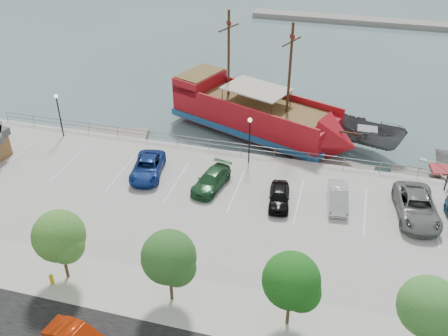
# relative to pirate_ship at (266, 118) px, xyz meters

# --- Properties ---
(ground) EXTENTS (160.00, 160.00, 0.00)m
(ground) POSITION_rel_pirate_ship_xyz_m (-0.19, -13.08, -2.05)
(ground) COLOR #485F62
(sidewalk) EXTENTS (100.00, 4.00, 0.05)m
(sidewalk) POSITION_rel_pirate_ship_xyz_m (-0.19, -23.08, -1.03)
(sidewalk) COLOR #B9B69E
(sidewalk) RESTS_ON land_slab
(seawall_railing) EXTENTS (50.00, 0.06, 1.00)m
(seawall_railing) POSITION_rel_pirate_ship_xyz_m (-0.19, -5.28, -0.52)
(seawall_railing) COLOR slate
(seawall_railing) RESTS_ON land_slab
(far_shore) EXTENTS (40.00, 3.00, 0.80)m
(far_shore) POSITION_rel_pirate_ship_xyz_m (9.81, 41.92, -1.65)
(far_shore) COLOR gray
(far_shore) RESTS_ON ground
(pirate_ship) EXTENTS (19.63, 11.68, 12.22)m
(pirate_ship) POSITION_rel_pirate_ship_xyz_m (0.00, 0.00, 0.00)
(pirate_ship) COLOR #9E0E16
(pirate_ship) RESTS_ON ground
(patrol_boat) EXTENTS (7.74, 5.15, 2.80)m
(patrol_boat) POSITION_rel_pirate_ship_xyz_m (9.51, 0.05, -0.65)
(patrol_boat) COLOR #505253
(patrol_boat) RESTS_ON ground
(dock_west) EXTENTS (7.94, 3.66, 0.44)m
(dock_west) POSITION_rel_pirate_ship_xyz_m (-14.90, -3.88, -1.83)
(dock_west) COLOR gray
(dock_west) RESTS_ON ground
(dock_mid) EXTENTS (7.24, 3.15, 0.40)m
(dock_mid) POSITION_rel_pirate_ship_xyz_m (6.90, -3.88, -1.85)
(dock_mid) COLOR gray
(dock_mid) RESTS_ON ground
(dock_east) EXTENTS (6.74, 2.87, 0.37)m
(dock_east) POSITION_rel_pirate_ship_xyz_m (15.14, -3.88, -1.86)
(dock_east) COLOR gray
(dock_east) RESTS_ON ground
(fire_hydrant) EXTENTS (0.27, 0.27, 0.79)m
(fire_hydrant) POSITION_rel_pirate_ship_xyz_m (-8.83, -23.88, -0.62)
(fire_hydrant) COLOR gold
(fire_hydrant) RESTS_ON sidewalk
(lamp_post_left) EXTENTS (0.36, 0.36, 4.28)m
(lamp_post_left) POSITION_rel_pirate_ship_xyz_m (-18.19, -6.58, 1.89)
(lamp_post_left) COLOR black
(lamp_post_left) RESTS_ON land_slab
(lamp_post_mid) EXTENTS (0.36, 0.36, 4.28)m
(lamp_post_mid) POSITION_rel_pirate_ship_xyz_m (-0.19, -6.58, 1.89)
(lamp_post_mid) COLOR black
(lamp_post_mid) RESTS_ON land_slab
(tree_c) EXTENTS (3.30, 3.20, 5.00)m
(tree_c) POSITION_rel_pirate_ship_xyz_m (-8.05, -23.15, 2.25)
(tree_c) COLOR #473321
(tree_c) RESTS_ON sidewalk
(tree_d) EXTENTS (3.30, 3.20, 5.00)m
(tree_d) POSITION_rel_pirate_ship_xyz_m (-1.05, -23.15, 2.25)
(tree_d) COLOR #473321
(tree_d) RESTS_ON sidewalk
(tree_e) EXTENTS (3.30, 3.20, 5.00)m
(tree_e) POSITION_rel_pirate_ship_xyz_m (5.95, -23.15, 2.25)
(tree_e) COLOR #473321
(tree_e) RESTS_ON sidewalk
(tree_f) EXTENTS (3.30, 3.20, 5.00)m
(tree_f) POSITION_rel_pirate_ship_xyz_m (12.95, -23.15, 2.25)
(tree_f) COLOR #473321
(tree_f) RESTS_ON sidewalk
(parked_car_c) EXTENTS (3.31, 5.47, 1.42)m
(parked_car_c) POSITION_rel_pirate_ship_xyz_m (-7.87, -10.69, -0.34)
(parked_car_c) COLOR navy
(parked_car_c) RESTS_ON land_slab
(parked_car_d) EXTENTS (2.70, 4.86, 1.33)m
(parked_car_d) POSITION_rel_pirate_ship_xyz_m (-2.26, -11.07, -0.38)
(parked_car_d) COLOR #1D4B27
(parked_car_d) RESTS_ON land_slab
(parked_car_e) EXTENTS (2.06, 4.05, 1.32)m
(parked_car_e) POSITION_rel_pirate_ship_xyz_m (3.37, -11.85, -0.39)
(parked_car_e) COLOR black
(parked_car_e) RESTS_ON land_slab
(parked_car_f) EXTENTS (1.88, 4.23, 1.35)m
(parked_car_f) POSITION_rel_pirate_ship_xyz_m (7.69, -10.75, -0.37)
(parked_car_f) COLOR silver
(parked_car_f) RESTS_ON land_slab
(parked_car_g) EXTENTS (3.52, 6.31, 1.67)m
(parked_car_g) POSITION_rel_pirate_ship_xyz_m (13.36, -10.72, -0.21)
(parked_car_g) COLOR slate
(parked_car_g) RESTS_ON land_slab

